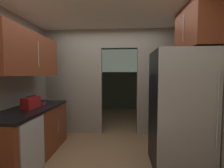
{
  "coord_description": "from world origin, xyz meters",
  "views": [
    {
      "loc": [
        0.32,
        -2.31,
        1.46
      ],
      "look_at": [
        0.13,
        0.37,
        1.3
      ],
      "focal_mm": 24.8,
      "sensor_mm": 36.0,
      "label": 1
    }
  ],
  "objects_px": {
    "boombox": "(31,103)",
    "book_stack": "(41,102)",
    "refrigerator": "(179,110)",
    "dishwasher": "(33,149)"
  },
  "relations": [
    {
      "from": "boombox",
      "to": "book_stack",
      "type": "relative_size",
      "value": 2.15
    },
    {
      "from": "refrigerator",
      "to": "dishwasher",
      "type": "distance_m",
      "value": 2.23
    },
    {
      "from": "dishwasher",
      "to": "boombox",
      "type": "distance_m",
      "value": 0.8
    },
    {
      "from": "dishwasher",
      "to": "boombox",
      "type": "height_order",
      "value": "boombox"
    },
    {
      "from": "refrigerator",
      "to": "boombox",
      "type": "xyz_separation_m",
      "value": [
        -2.44,
        0.07,
        0.07
      ]
    },
    {
      "from": "refrigerator",
      "to": "book_stack",
      "type": "relative_size",
      "value": 10.61
    },
    {
      "from": "refrigerator",
      "to": "dishwasher",
      "type": "xyz_separation_m",
      "value": [
        -2.14,
        -0.4,
        -0.5
      ]
    },
    {
      "from": "boombox",
      "to": "refrigerator",
      "type": "bearing_deg",
      "value": -1.58
    },
    {
      "from": "book_stack",
      "to": "boombox",
      "type": "bearing_deg",
      "value": -91.61
    },
    {
      "from": "book_stack",
      "to": "refrigerator",
      "type": "bearing_deg",
      "value": -8.81
    }
  ]
}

